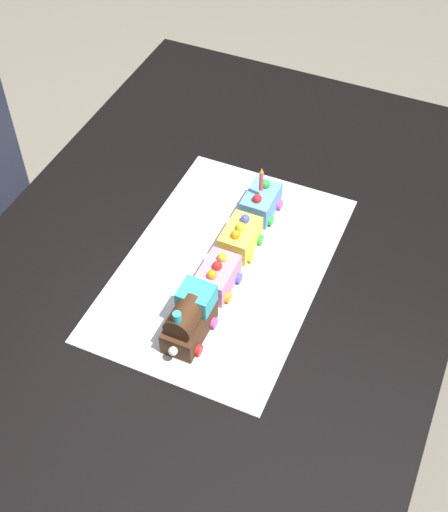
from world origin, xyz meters
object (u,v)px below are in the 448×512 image
cake_locomotive (189,318)px  dining_table (224,280)px  cake_car_flatbed_sky_blue (261,202)px  birthday_candle (261,179)px  cake_car_tanker_lemon (240,237)px  cake_car_hopper_bubblegum (217,276)px

cake_locomotive → dining_table: bearing=7.6°
dining_table → cake_car_flatbed_sky_blue: 0.19m
dining_table → birthday_candle: (0.13, -0.03, 0.21)m
cake_car_tanker_lemon → cake_car_flatbed_sky_blue: bearing=0.0°
dining_table → cake_car_tanker_lemon: bearing=-68.0°
birthday_candle → cake_car_hopper_bubblegum: bearing=-180.0°
cake_locomotive → cake_car_tanker_lemon: 0.25m
dining_table → cake_car_flatbed_sky_blue: (0.13, -0.03, 0.14)m
cake_car_hopper_bubblegum → cake_car_tanker_lemon: 0.12m
birthday_candle → cake_car_flatbed_sky_blue: bearing=-0.0°
cake_locomotive → birthday_candle: (0.36, -0.00, 0.05)m
cake_locomotive → birthday_candle: birthday_candle is taller
cake_locomotive → cake_car_hopper_bubblegum: (0.13, -0.00, -0.02)m
cake_car_tanker_lemon → birthday_candle: bearing=0.0°
cake_car_tanker_lemon → cake_car_flatbed_sky_blue: same height
cake_car_hopper_bubblegum → cake_locomotive: bearing=180.0°
cake_locomotive → cake_car_tanker_lemon: (0.25, -0.00, -0.02)m
dining_table → birthday_candle: birthday_candle is taller
cake_car_tanker_lemon → cake_car_flatbed_sky_blue: 0.12m
dining_table → cake_car_tanker_lemon: (0.01, -0.03, 0.14)m
cake_locomotive → cake_car_hopper_bubblegum: size_ratio=1.40×
cake_car_hopper_bubblegum → cake_car_tanker_lemon: (0.12, 0.00, 0.00)m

